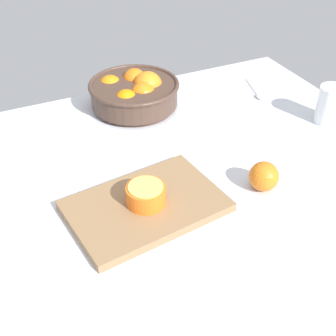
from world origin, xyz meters
TOP-DOWN VIEW (x-y plane):
  - ground_plane at (0.00, 0.00)cm, footprint 135.89×109.52cm
  - fruit_bowl at (9.78, 40.68)cm, footprint 26.75×26.75cm
  - juice_glass at (56.35, 9.30)cm, footprint 7.40×7.40cm
  - cutting_board at (-5.23, -3.26)cm, footprint 35.74×26.01cm
  - orange_half_0 at (-5.09, -3.29)cm, footprint 8.69×8.69cm
  - loose_orange_0 at (22.37, -7.95)cm, footprint 6.98×6.98cm
  - spoon at (47.87, 32.50)cm, footprint 5.20×14.47cm

SIDE VIEW (x-z plane):
  - ground_plane at x=0.00cm, z-range -3.00..0.00cm
  - spoon at x=47.87cm, z-range -0.07..0.93cm
  - cutting_board at x=-5.23cm, z-range 0.00..2.07cm
  - loose_orange_0 at x=22.37cm, z-range 0.00..6.98cm
  - orange_half_0 at x=-5.09cm, z-range 2.04..6.54cm
  - juice_glass at x=56.35cm, z-range -0.77..10.12cm
  - fruit_bowl at x=9.78cm, z-range -0.54..10.05cm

